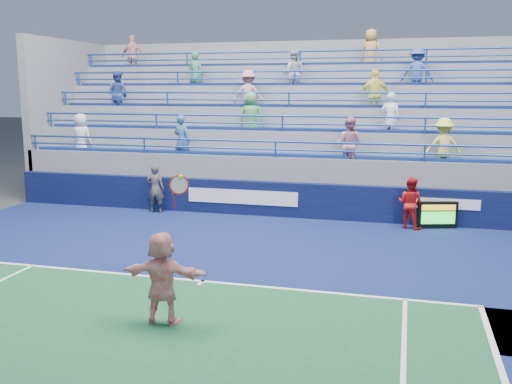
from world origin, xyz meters
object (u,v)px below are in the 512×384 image
(judge_chair, at_px, (157,204))
(tennis_player, at_px, (162,278))
(serve_speed_board, at_px, (437,215))
(ball_girl, at_px, (410,203))
(line_judge, at_px, (155,189))

(judge_chair, height_order, tennis_player, tennis_player)
(serve_speed_board, relative_size, judge_chair, 1.50)
(tennis_player, bearing_deg, ball_girl, 63.35)
(tennis_player, xyz_separation_m, ball_girl, (4.06, 8.09, -0.07))
(tennis_player, relative_size, ball_girl, 1.75)
(tennis_player, height_order, ball_girl, tennis_player)
(tennis_player, relative_size, line_judge, 1.64)
(judge_chair, xyz_separation_m, ball_girl, (8.07, -0.37, 0.50))
(line_judge, bearing_deg, judge_chair, -81.78)
(judge_chair, relative_size, tennis_player, 0.29)
(judge_chair, relative_size, line_judge, 0.48)
(line_judge, bearing_deg, serve_speed_board, 172.10)
(serve_speed_board, bearing_deg, line_judge, -179.45)
(tennis_player, bearing_deg, judge_chair, 115.33)
(judge_chair, xyz_separation_m, line_judge, (0.08, -0.27, 0.55))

